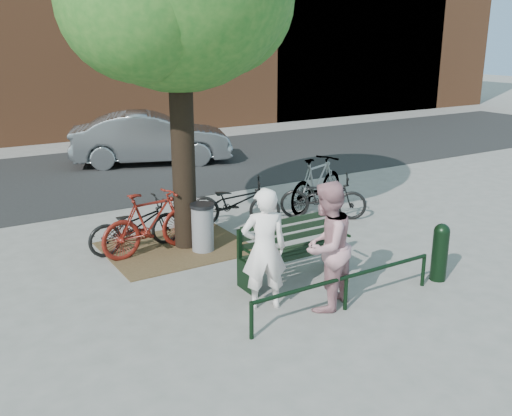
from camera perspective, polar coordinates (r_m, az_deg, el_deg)
ground at (r=8.88m, az=3.85°, el=-7.11°), size 90.00×90.00×0.00m
dirt_pit at (r=10.21m, az=-7.98°, el=-3.94°), size 2.40×2.00×0.02m
road at (r=16.22m, az=-13.82°, el=3.52°), size 40.00×7.00×0.01m
park_bench at (r=8.76m, az=3.61°, el=-4.07°), size 1.74×0.54×0.97m
guard_railing at (r=7.86m, az=9.01°, el=-7.37°), size 3.06×0.06×0.51m
person_left at (r=7.68m, az=0.82°, el=-4.13°), size 0.73×0.60×1.71m
person_right at (r=7.71m, az=7.02°, el=-3.83°), size 1.07×0.97×1.79m
bollard at (r=9.11m, az=17.93°, el=-4.03°), size 0.24×0.24×0.90m
litter_bin at (r=9.88m, az=-5.36°, el=-1.95°), size 0.42×0.42×0.85m
bicycle_a at (r=10.10m, az=-11.93°, el=-1.71°), size 1.75×0.70×0.90m
bicycle_b at (r=9.87m, az=-10.46°, el=-1.44°), size 1.89×0.76×1.10m
bicycle_c at (r=11.16m, az=-2.18°, el=0.55°), size 1.89×1.43×0.95m
bicycle_d at (r=12.26m, az=6.09°, el=2.46°), size 2.00×1.18×1.16m
bicycle_e at (r=11.68m, az=6.75°, el=1.11°), size 1.77×1.54×0.92m
parked_car at (r=17.01m, az=-10.43°, el=6.89°), size 4.83×3.05×1.50m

